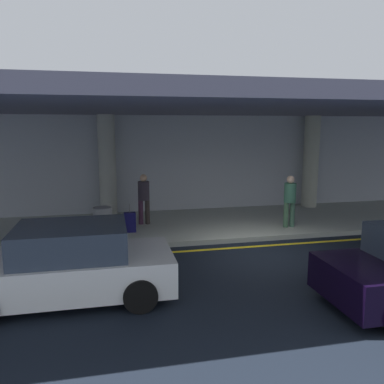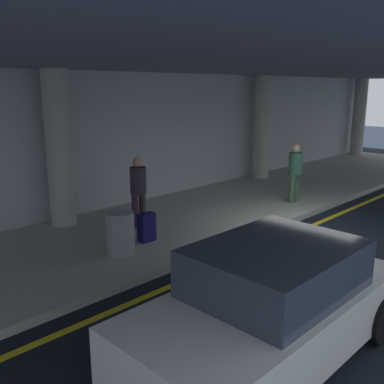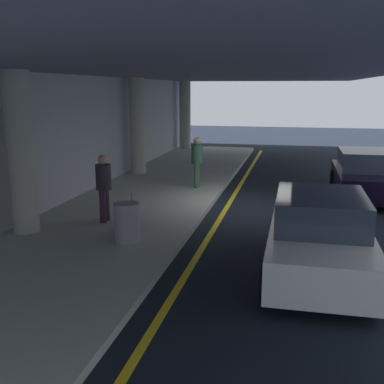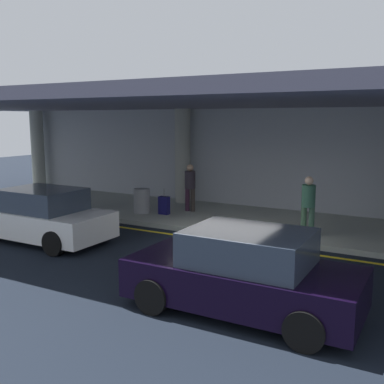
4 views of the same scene
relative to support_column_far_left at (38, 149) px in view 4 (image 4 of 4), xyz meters
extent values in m
plane|color=black|center=(12.00, -4.71, -1.97)|extent=(60.00, 60.00, 0.00)
cube|color=#A4AB9F|center=(12.00, -1.61, -1.90)|extent=(26.00, 4.20, 0.15)
cube|color=yellow|center=(12.00, -4.14, -1.97)|extent=(26.00, 0.14, 0.01)
cylinder|color=#A6AA9F|center=(0.00, 0.00, 0.00)|extent=(0.61, 0.61, 3.65)
cylinder|color=#A4A79B|center=(8.00, 0.00, 0.00)|extent=(0.61, 0.61, 3.65)
cube|color=slate|center=(12.00, -2.11, 1.97)|extent=(28.00, 13.20, 0.30)
cube|color=#A9AFB7|center=(12.00, 0.64, -0.07)|extent=(26.00, 0.30, 3.80)
cube|color=black|center=(13.99, -8.22, -1.42)|extent=(4.10, 1.80, 0.70)
cube|color=#2D3847|center=(14.09, -8.22, -0.77)|extent=(2.10, 1.60, 0.60)
cylinder|color=black|center=(15.34, -7.37, -1.65)|extent=(0.64, 0.22, 0.64)
cylinder|color=black|center=(15.34, -9.07, -1.65)|extent=(0.64, 0.22, 0.64)
cylinder|color=black|center=(12.64, -7.37, -1.65)|extent=(0.64, 0.22, 0.64)
cylinder|color=black|center=(12.64, -9.07, -1.65)|extent=(0.64, 0.22, 0.64)
cube|color=silver|center=(7.19, -6.54, -1.42)|extent=(4.10, 1.80, 0.70)
cube|color=#2D3847|center=(7.29, -6.54, -0.77)|extent=(2.10, 1.60, 0.60)
cylinder|color=black|center=(8.54, -5.69, -1.65)|extent=(0.64, 0.22, 0.64)
cylinder|color=black|center=(8.54, -7.39, -1.65)|extent=(0.64, 0.22, 0.64)
cylinder|color=black|center=(5.84, -5.69, -1.65)|extent=(0.64, 0.22, 0.64)
cylinder|color=#371E31|center=(9.04, -1.47, -1.42)|extent=(0.16, 0.16, 0.82)
cylinder|color=#312A26|center=(9.26, -1.47, -1.42)|extent=(0.16, 0.16, 0.82)
cylinder|color=#29232C|center=(9.15, -1.47, -0.69)|extent=(0.38, 0.38, 0.62)
sphere|color=tan|center=(9.15, -1.47, -0.26)|extent=(0.24, 0.24, 0.24)
cylinder|color=#3D6246|center=(13.62, -2.84, -1.42)|extent=(0.16, 0.16, 0.82)
cylinder|color=#3B5F4B|center=(13.84, -2.84, -1.42)|extent=(0.16, 0.16, 0.82)
cylinder|color=#32624C|center=(13.73, -2.84, -0.69)|extent=(0.38, 0.38, 0.62)
sphere|color=beige|center=(13.73, -2.84, -0.26)|extent=(0.24, 0.24, 0.24)
cube|color=#13124F|center=(8.63, -2.38, -1.51)|extent=(0.36, 0.22, 0.62)
cylinder|color=slate|center=(8.63, -2.38, -1.06)|extent=(0.02, 0.02, 0.28)
cylinder|color=gray|center=(7.82, -2.55, -1.40)|extent=(0.56, 0.56, 0.85)
camera|label=1|loc=(8.07, -14.10, 1.43)|focal=36.04mm
camera|label=2|loc=(2.93, -9.38, 1.43)|focal=41.04mm
camera|label=3|loc=(-1.45, -6.04, 1.43)|focal=44.11mm
camera|label=4|loc=(16.93, -15.36, 1.43)|focal=42.41mm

